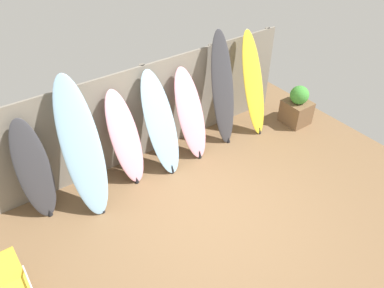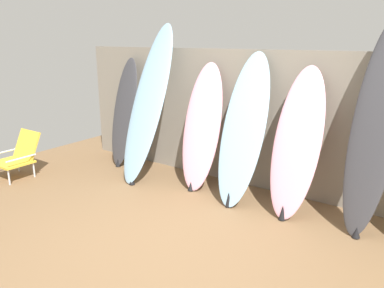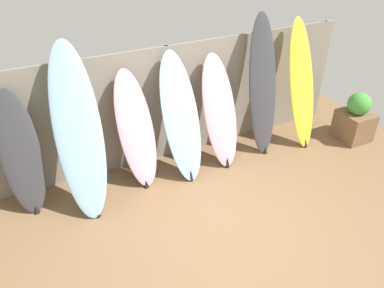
{
  "view_description": "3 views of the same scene",
  "coord_description": "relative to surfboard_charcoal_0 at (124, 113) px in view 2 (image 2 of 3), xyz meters",
  "views": [
    {
      "loc": [
        -2.62,
        -3.09,
        4.55
      ],
      "look_at": [
        0.12,
        0.78,
        0.88
      ],
      "focal_mm": 35.0,
      "sensor_mm": 36.0,
      "label": 1
    },
    {
      "loc": [
        1.99,
        -2.36,
        1.94
      ],
      "look_at": [
        -0.26,
        0.84,
        0.82
      ],
      "focal_mm": 35.0,
      "sensor_mm": 36.0,
      "label": 2
    },
    {
      "loc": [
        -1.89,
        -2.7,
        3.46
      ],
      "look_at": [
        -0.16,
        0.86,
        0.89
      ],
      "focal_mm": 35.0,
      "sensor_mm": 36.0,
      "label": 3
    }
  ],
  "objects": [
    {
      "name": "ground",
      "position": [
        2.13,
        -1.68,
        -0.82
      ],
      "size": [
        7.68,
        7.68,
        0.0
      ],
      "primitive_type": "plane",
      "color": "brown"
    },
    {
      "name": "surfboard_pink_2",
      "position": [
        1.49,
        -0.06,
        -0.0
      ],
      "size": [
        0.59,
        0.67,
        1.64
      ],
      "color": "pink",
      "rests_on": "ground"
    },
    {
      "name": "beach_chair",
      "position": [
        -0.86,
        -1.28,
        -0.49
      ],
      "size": [
        0.5,
        0.57,
        0.64
      ],
      "rotation": [
        0.0,
        0.0,
        -0.22
      ],
      "color": "silver",
      "rests_on": "ground"
    },
    {
      "name": "surfboard_charcoal_0",
      "position": [
        0.0,
        0.0,
        0.0
      ],
      "size": [
        0.54,
        0.49,
        1.66
      ],
      "color": "#38383D",
      "rests_on": "ground"
    },
    {
      "name": "surfboard_charcoal_5",
      "position": [
        3.54,
        -0.09,
        0.26
      ],
      "size": [
        0.53,
        0.66,
        2.16
      ],
      "color": "#38383D",
      "rests_on": "ground"
    },
    {
      "name": "surfboard_skyblue_1",
      "position": [
        0.71,
        -0.24,
        0.25
      ],
      "size": [
        0.68,
        0.95,
        2.15
      ],
      "color": "#8CB7D6",
      "rests_on": "ground"
    },
    {
      "name": "surfboard_pink_4",
      "position": [
        2.78,
        -0.11,
        0.0
      ],
      "size": [
        0.54,
        0.71,
        1.66
      ],
      "color": "pink",
      "rests_on": "ground"
    },
    {
      "name": "fence_back",
      "position": [
        2.13,
        0.33,
        0.08
      ],
      "size": [
        6.08,
        0.11,
        1.8
      ],
      "color": "gray",
      "rests_on": "ground"
    },
    {
      "name": "surfboard_skyblue_3",
      "position": [
        2.13,
        -0.15,
        0.06
      ],
      "size": [
        0.56,
        0.77,
        1.79
      ],
      "color": "#8CB7D6",
      "rests_on": "ground"
    }
  ]
}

